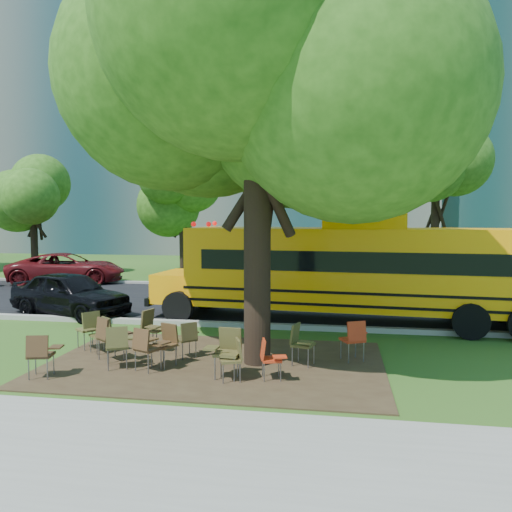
% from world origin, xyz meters
% --- Properties ---
extents(ground, '(160.00, 160.00, 0.00)m').
position_xyz_m(ground, '(0.00, 0.00, 0.00)').
color(ground, '#265119').
rests_on(ground, ground).
extents(sidewalk, '(60.00, 4.00, 0.04)m').
position_xyz_m(sidewalk, '(0.00, -5.00, 0.02)').
color(sidewalk, gray).
rests_on(sidewalk, ground).
extents(dirt_patch, '(7.00, 4.50, 0.03)m').
position_xyz_m(dirt_patch, '(1.00, -0.50, 0.01)').
color(dirt_patch, '#382819').
rests_on(dirt_patch, ground).
extents(asphalt_road, '(80.00, 8.00, 0.04)m').
position_xyz_m(asphalt_road, '(0.00, 7.00, 0.02)').
color(asphalt_road, black).
rests_on(asphalt_road, ground).
extents(kerb_near, '(80.00, 0.25, 0.14)m').
position_xyz_m(kerb_near, '(0.00, 3.00, 0.07)').
color(kerb_near, gray).
rests_on(kerb_near, ground).
extents(kerb_far, '(80.00, 0.25, 0.14)m').
position_xyz_m(kerb_far, '(0.00, 11.10, 0.07)').
color(kerb_far, gray).
rests_on(kerb_far, ground).
extents(building_main, '(38.00, 16.00, 22.00)m').
position_xyz_m(building_main, '(-8.00, 36.00, 11.00)').
color(building_main, '#64635F').
rests_on(building_main, ground).
extents(bg_tree_0, '(5.20, 5.20, 7.18)m').
position_xyz_m(bg_tree_0, '(-12.00, 13.00, 4.57)').
color(bg_tree_0, black).
rests_on(bg_tree_0, ground).
extents(bg_tree_2, '(4.80, 4.80, 6.62)m').
position_xyz_m(bg_tree_2, '(-5.00, 16.00, 4.21)').
color(bg_tree_2, black).
rests_on(bg_tree_2, ground).
extents(bg_tree_3, '(5.60, 5.60, 7.84)m').
position_xyz_m(bg_tree_3, '(8.00, 14.00, 5.03)').
color(bg_tree_3, black).
rests_on(bg_tree_3, ground).
extents(main_tree, '(7.20, 7.20, 9.73)m').
position_xyz_m(main_tree, '(1.88, -0.36, 6.12)').
color(main_tree, black).
rests_on(main_tree, ground).
extents(school_bus, '(11.52, 3.48, 2.78)m').
position_xyz_m(school_bus, '(4.18, 4.01, 1.61)').
color(school_bus, '#FF9D08').
rests_on(school_bus, ground).
extents(chair_0, '(0.60, 0.62, 0.88)m').
position_xyz_m(chair_0, '(-2.01, -2.02, 0.54)').
color(chair_0, '#432B18').
rests_on(chair_0, ground).
extents(chair_1, '(0.82, 0.65, 0.96)m').
position_xyz_m(chair_1, '(-1.26, -0.74, 0.60)').
color(chair_1, '#452C18').
rests_on(chair_1, ground).
extents(chair_2, '(0.62, 0.73, 0.91)m').
position_xyz_m(chair_2, '(-0.83, -1.22, 0.56)').
color(chair_2, '#4D4821').
rests_on(chair_2, ground).
extents(chair_3, '(0.72, 0.57, 0.89)m').
position_xyz_m(chair_3, '(0.02, -0.86, 0.55)').
color(chair_3, '#4E351C').
rests_on(chair_3, ground).
extents(chair_4, '(0.74, 0.58, 0.91)m').
position_xyz_m(chair_4, '(-0.19, -1.30, 0.56)').
color(chair_4, '#492F1A').
rests_on(chair_4, ground).
extents(chair_5, '(0.66, 0.57, 0.96)m').
position_xyz_m(chair_5, '(1.45, -1.37, 0.60)').
color(chair_5, '#4B4520').
rests_on(chair_5, ground).
extents(chair_6, '(0.62, 0.56, 0.81)m').
position_xyz_m(chair_6, '(1.60, -1.54, 0.50)').
color(chair_6, brown).
rests_on(chair_6, ground).
extents(chair_7, '(0.57, 0.54, 0.79)m').
position_xyz_m(chair_7, '(2.28, -1.41, 0.49)').
color(chair_7, red).
rests_on(chair_7, ground).
extents(chair_8, '(0.62, 0.78, 0.91)m').
position_xyz_m(chair_8, '(-2.16, 0.16, 0.56)').
color(chair_8, brown).
rests_on(chair_8, ground).
extents(chair_9, '(0.70, 0.55, 0.82)m').
position_xyz_m(chair_9, '(-1.74, -0.10, 0.50)').
color(chair_9, '#48421F').
rests_on(chair_9, ground).
extents(chair_10, '(0.56, 0.72, 0.94)m').
position_xyz_m(chair_10, '(-0.71, 0.31, 0.58)').
color(chair_10, '#4E4122').
rests_on(chair_10, ground).
extents(chair_11, '(0.56, 0.70, 0.82)m').
position_xyz_m(chair_11, '(0.32, -0.22, 0.51)').
color(chair_11, '#41391C').
rests_on(chair_11, ground).
extents(chair_12, '(0.54, 0.69, 0.89)m').
position_xyz_m(chair_12, '(2.79, -0.39, 0.55)').
color(chair_12, '#4F4C22').
rests_on(chair_12, ground).
extents(chair_13, '(0.62, 0.73, 0.91)m').
position_xyz_m(chair_13, '(3.90, 0.12, 0.56)').
color(chair_13, '#AC2B12').
rests_on(chair_13, ground).
extents(black_car, '(4.40, 2.87, 1.39)m').
position_xyz_m(black_car, '(-4.77, 3.81, 0.70)').
color(black_car, black).
rests_on(black_car, ground).
extents(bg_car_red, '(5.59, 3.68, 1.43)m').
position_xyz_m(bg_car_red, '(-8.90, 10.80, 0.71)').
color(bg_car_red, '#5B0F13').
rests_on(bg_car_red, ground).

